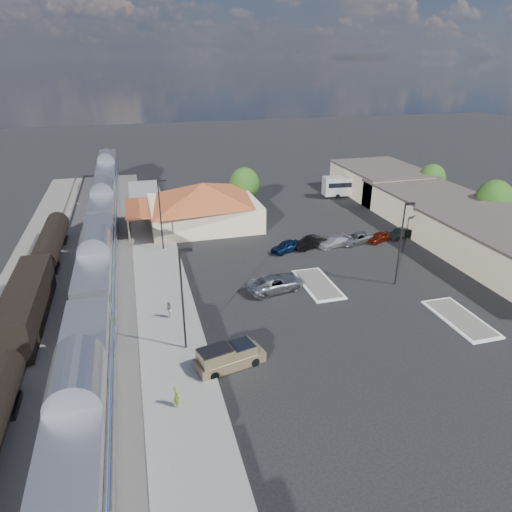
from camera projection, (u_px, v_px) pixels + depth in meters
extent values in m
plane|color=black|center=(288.00, 298.00, 45.67)|extent=(280.00, 280.00, 0.00)
cube|color=#4C4944|center=(73.00, 288.00, 47.63)|extent=(16.00, 100.00, 0.12)
cube|color=gray|center=(162.00, 286.00, 48.03)|extent=(5.50, 92.00, 0.18)
cube|color=silver|center=(83.00, 416.00, 26.46)|extent=(3.00, 20.00, 5.00)
cube|color=black|center=(90.00, 451.00, 27.56)|extent=(2.20, 16.00, 0.60)
cube|color=silver|center=(98.00, 268.00, 45.03)|extent=(3.00, 20.00, 5.00)
cube|color=black|center=(102.00, 293.00, 46.13)|extent=(2.20, 16.00, 0.60)
cube|color=silver|center=(105.00, 207.00, 63.60)|extent=(3.00, 20.00, 5.00)
cube|color=black|center=(107.00, 225.00, 64.70)|extent=(2.20, 16.00, 0.60)
cube|color=silver|center=(108.00, 173.00, 82.17)|extent=(3.00, 20.00, 5.00)
cube|color=black|center=(110.00, 188.00, 83.27)|extent=(2.20, 16.00, 0.60)
cube|color=black|center=(27.00, 303.00, 40.32)|extent=(2.80, 14.00, 3.60)
cube|color=black|center=(31.00, 322.00, 41.08)|extent=(2.20, 12.00, 0.60)
cylinder|color=black|center=(51.00, 240.00, 54.51)|extent=(2.80, 14.00, 2.80)
cube|color=black|center=(54.00, 254.00, 55.23)|extent=(2.20, 12.00, 0.60)
cube|color=beige|center=(204.00, 213.00, 65.08)|extent=(15.00, 12.00, 3.60)
pyramid|color=brown|center=(203.00, 192.00, 63.85)|extent=(15.30, 12.24, 2.60)
cube|color=brown|center=(137.00, 208.00, 62.28)|extent=(3.20, 9.60, 0.25)
cube|color=#C6B28C|center=(428.00, 206.00, 67.58)|extent=(12.00, 18.00, 4.00)
cube|color=#3F3833|center=(430.00, 192.00, 66.72)|extent=(12.40, 18.40, 0.30)
cube|color=#C6B28C|center=(380.00, 182.00, 79.86)|extent=(12.00, 16.00, 4.50)
cube|color=#3F3833|center=(382.00, 168.00, 78.90)|extent=(12.40, 16.40, 0.30)
cube|color=silver|center=(318.00, 284.00, 48.38)|extent=(3.30, 7.50, 0.15)
cube|color=#4C4944|center=(318.00, 283.00, 48.35)|extent=(2.70, 6.90, 0.10)
cube|color=silver|center=(460.00, 319.00, 41.96)|extent=(3.30, 7.50, 0.15)
cube|color=#4C4944|center=(461.00, 318.00, 41.93)|extent=(2.70, 6.90, 0.10)
cylinder|color=black|center=(183.00, 302.00, 35.90)|extent=(0.16, 0.16, 9.00)
cube|color=black|center=(186.00, 250.00, 34.29)|extent=(1.00, 0.25, 0.22)
cylinder|color=black|center=(161.00, 216.00, 55.35)|extent=(0.16, 0.16, 9.00)
cube|color=black|center=(162.00, 181.00, 53.74)|extent=(1.00, 0.25, 0.22)
cylinder|color=black|center=(400.00, 245.00, 46.79)|extent=(0.16, 0.16, 9.00)
cube|color=black|center=(410.00, 204.00, 45.17)|extent=(1.00, 0.25, 0.22)
cylinder|color=#382314|center=(490.00, 219.00, 63.96)|extent=(0.30, 0.30, 2.86)
ellipsoid|color=#1D4814|center=(494.00, 199.00, 62.84)|extent=(4.94, 4.94, 5.46)
cylinder|color=#382314|center=(430.00, 193.00, 76.40)|extent=(0.30, 0.30, 2.55)
ellipsoid|color=#1D4814|center=(432.00, 179.00, 75.41)|extent=(4.41, 4.41, 4.87)
cylinder|color=#382314|center=(245.00, 200.00, 72.38)|extent=(0.30, 0.30, 2.73)
ellipsoid|color=#1D4814|center=(244.00, 184.00, 71.32)|extent=(4.71, 4.71, 5.21)
cube|color=tan|center=(230.00, 360.00, 35.43)|extent=(5.70, 3.16, 0.88)
cube|color=tan|center=(230.00, 353.00, 35.15)|extent=(2.43, 2.29, 0.93)
cube|color=tan|center=(230.00, 352.00, 35.12)|extent=(2.95, 2.41, 1.08)
cylinder|color=black|center=(255.00, 362.00, 35.55)|extent=(0.75, 0.43, 0.71)
cylinder|color=black|center=(245.00, 350.00, 36.97)|extent=(0.75, 0.43, 0.71)
cylinder|color=black|center=(214.00, 376.00, 34.03)|extent=(0.75, 0.43, 0.71)
cylinder|color=black|center=(205.00, 363.00, 35.45)|extent=(0.75, 0.43, 0.71)
imported|color=#989B9F|center=(275.00, 283.00, 46.93)|extent=(6.46, 3.95, 1.67)
cube|color=silver|center=(354.00, 185.00, 78.72)|extent=(11.17, 3.45, 3.11)
cube|color=black|center=(355.00, 183.00, 78.57)|extent=(10.30, 3.41, 0.82)
cylinder|color=black|center=(377.00, 194.00, 78.97)|extent=(0.85, 0.35, 0.82)
cylinder|color=black|center=(372.00, 191.00, 80.91)|extent=(0.85, 0.35, 0.82)
cylinder|color=black|center=(338.00, 196.00, 77.87)|extent=(0.85, 0.35, 0.82)
cylinder|color=black|center=(334.00, 193.00, 79.80)|extent=(0.85, 0.35, 0.82)
imported|color=#B6CB3F|center=(177.00, 396.00, 30.93)|extent=(0.61, 0.75, 1.77)
imported|color=silver|center=(169.00, 310.00, 41.58)|extent=(0.66, 0.84, 1.69)
imported|color=#0D1E41|center=(286.00, 246.00, 56.45)|extent=(4.49, 3.11, 1.42)
imported|color=black|center=(310.00, 243.00, 57.48)|extent=(4.73, 2.71, 1.47)
imported|color=silver|center=(334.00, 242.00, 58.03)|extent=(4.74, 2.86, 1.28)
imported|color=gray|center=(356.00, 238.00, 59.06)|extent=(5.24, 3.48, 1.34)
imported|color=#65180B|center=(379.00, 237.00, 59.59)|extent=(4.06, 2.79, 1.28)
imported|color=black|center=(399.00, 234.00, 60.62)|extent=(4.18, 2.70, 1.30)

